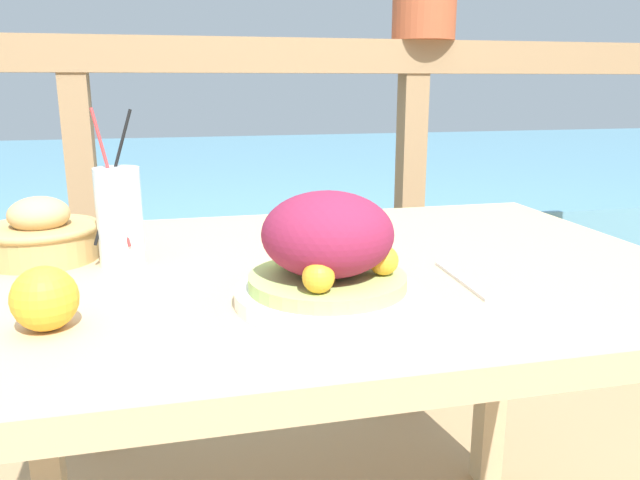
{
  "coord_description": "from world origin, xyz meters",
  "views": [
    {
      "loc": [
        -0.23,
        -0.94,
        1.01
      ],
      "look_at": [
        -0.02,
        -0.08,
        0.78
      ],
      "focal_mm": 35.0,
      "sensor_mm": 36.0,
      "label": 1
    }
  ],
  "objects": [
    {
      "name": "drink_glass",
      "position": [
        -0.31,
        0.07,
        0.8
      ],
      "size": [
        0.08,
        0.07,
        0.25
      ],
      "color": "silver",
      "rests_on": "patio_table"
    },
    {
      "name": "patio_table",
      "position": [
        0.0,
        0.0,
        0.63
      ],
      "size": [
        1.17,
        0.81,
        0.72
      ],
      "color": "tan",
      "rests_on": "ground_plane"
    },
    {
      "name": "salad_plate",
      "position": [
        -0.03,
        -0.18,
        0.79
      ],
      "size": [
        0.25,
        0.25,
        0.15
      ],
      "color": "white",
      "rests_on": "patio_table"
    },
    {
      "name": "knife",
      "position": [
        0.18,
        -0.14,
        0.72
      ],
      "size": [
        0.02,
        0.18,
        0.0
      ],
      "color": "silver",
      "rests_on": "patio_table"
    },
    {
      "name": "railing_fence",
      "position": [
        0.0,
        0.77,
        0.8
      ],
      "size": [
        2.8,
        0.08,
        1.12
      ],
      "color": "#937551",
      "rests_on": "ground_plane"
    },
    {
      "name": "bread_basket",
      "position": [
        -0.44,
        0.13,
        0.76
      ],
      "size": [
        0.19,
        0.19,
        0.11
      ],
      "color": "tan",
      "rests_on": "patio_table"
    },
    {
      "name": "sea_backdrop",
      "position": [
        0.0,
        3.27,
        0.24
      ],
      "size": [
        12.0,
        4.0,
        0.49
      ],
      "color": "#568EA8",
      "rests_on": "ground_plane"
    },
    {
      "name": "orange_near_basket",
      "position": [
        -0.38,
        -0.19,
        0.76
      ],
      "size": [
        0.08,
        0.08,
        0.08
      ],
      "color": "#F9A328",
      "rests_on": "patio_table"
    }
  ]
}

